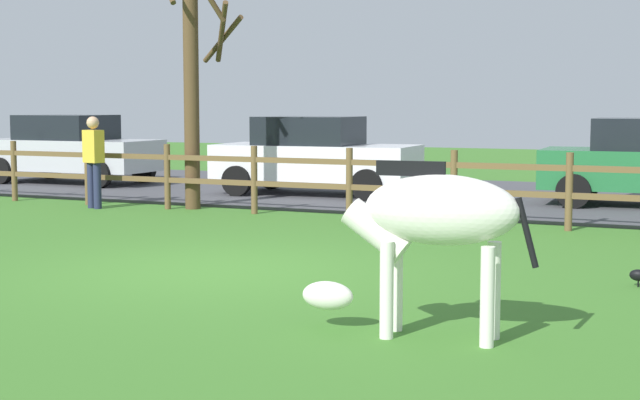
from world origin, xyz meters
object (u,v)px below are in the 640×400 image
at_px(parked_car_white, 315,155).
at_px(visitor_left_of_tree, 94,158).
at_px(parked_car_silver, 71,148).
at_px(zebra, 430,223).
at_px(bare_tree, 193,82).
at_px(crow_on_grass, 640,275).

relative_size(parked_car_white, visitor_left_of_tree, 2.50).
height_order(parked_car_white, parked_car_silver, same).
bearing_deg(zebra, visitor_left_of_tree, 142.00).
xyz_separation_m(bare_tree, parked_car_silver, (-5.23, 3.07, -1.41)).
bearing_deg(zebra, parked_car_silver, 139.22).
bearing_deg(visitor_left_of_tree, parked_car_silver, 133.50).
xyz_separation_m(bare_tree, crow_on_grass, (8.01, -4.31, -2.12)).
bearing_deg(visitor_left_of_tree, bare_tree, 22.22).
xyz_separation_m(parked_car_white, visitor_left_of_tree, (-2.70, -3.54, 0.06)).
bearing_deg(parked_car_silver, bare_tree, -30.43).
xyz_separation_m(crow_on_grass, visitor_left_of_tree, (-9.68, 3.63, 0.78)).
height_order(crow_on_grass, parked_car_white, parked_car_white).
height_order(bare_tree, parked_car_white, bare_tree).
height_order(crow_on_grass, visitor_left_of_tree, visitor_left_of_tree).
bearing_deg(zebra, crow_on_grass, 65.91).
relative_size(parked_car_white, parked_car_silver, 1.01).
relative_size(zebra, parked_car_silver, 0.48).
bearing_deg(crow_on_grass, bare_tree, 151.69).
xyz_separation_m(crow_on_grass, parked_car_silver, (-13.24, 7.38, 0.72)).
bearing_deg(zebra, parked_car_white, 119.39).
relative_size(zebra, visitor_left_of_tree, 1.18).
distance_m(crow_on_grass, visitor_left_of_tree, 10.37).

